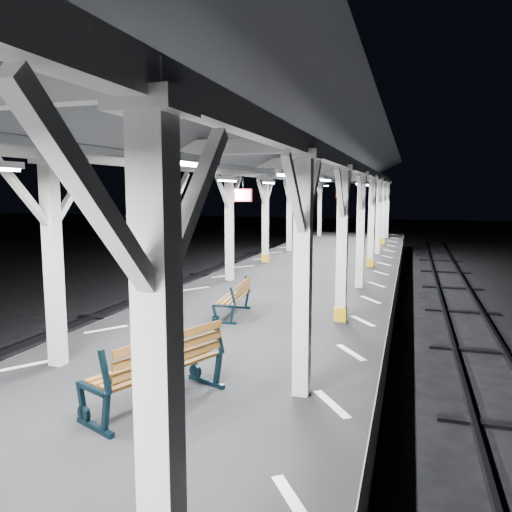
% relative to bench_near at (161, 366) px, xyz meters
% --- Properties ---
extents(ground, '(120.00, 120.00, 0.00)m').
position_rel_bench_near_xyz_m(ground, '(-0.36, 2.93, -1.55)').
color(ground, black).
rests_on(ground, ground).
extents(platform, '(6.00, 50.00, 1.00)m').
position_rel_bench_near_xyz_m(platform, '(-0.36, 2.93, -1.05)').
color(platform, black).
rests_on(platform, ground).
extents(hazard_stripes_left, '(1.00, 48.00, 0.01)m').
position_rel_bench_near_xyz_m(hazard_stripes_left, '(-2.81, 2.93, -0.55)').
color(hazard_stripes_left, silver).
rests_on(hazard_stripes_left, platform).
extents(hazard_stripes_right, '(1.00, 48.00, 0.01)m').
position_rel_bench_near_xyz_m(hazard_stripes_right, '(2.09, 2.93, -0.55)').
color(hazard_stripes_right, silver).
rests_on(hazard_stripes_right, platform).
extents(track_left, '(2.20, 60.00, 0.16)m').
position_rel_bench_near_xyz_m(track_left, '(-5.36, 2.93, -1.47)').
color(track_left, '#2D2D33').
rests_on(track_left, ground).
extents(track_right, '(2.20, 60.00, 0.16)m').
position_rel_bench_near_xyz_m(track_right, '(4.64, 2.93, -1.47)').
color(track_right, '#2D2D33').
rests_on(track_right, ground).
extents(canopy, '(5.40, 49.00, 4.65)m').
position_rel_bench_near_xyz_m(canopy, '(-0.36, 2.92, 3.01)').
color(canopy, silver).
rests_on(canopy, platform).
extents(bench_near, '(1.36, 2.02, 1.03)m').
position_rel_bench_near_xyz_m(bench_near, '(0.00, 0.00, 0.00)').
color(bench_near, black).
rests_on(bench_near, platform).
extents(bench_mid, '(0.70, 1.53, 0.80)m').
position_rel_bench_near_xyz_m(bench_mid, '(-0.67, 4.76, -0.12)').
color(bench_mid, black).
rests_on(bench_mid, platform).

